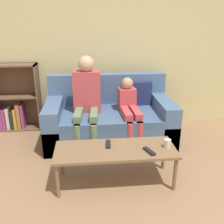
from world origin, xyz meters
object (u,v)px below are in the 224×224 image
at_px(couch, 110,119).
at_px(tv_remote_1, 149,151).
at_px(coffee_table, 115,152).
at_px(person_child, 129,108).
at_px(person_adult, 87,95).
at_px(tv_remote_0, 108,144).
at_px(cup_near, 167,143).
at_px(bookshelf, 14,104).

relative_size(couch, tv_remote_1, 10.21).
relative_size(coffee_table, person_child, 1.39).
xyz_separation_m(person_adult, tv_remote_0, (0.22, -0.91, -0.29)).
xyz_separation_m(person_child, tv_remote_0, (-0.36, -0.84, -0.11)).
bearing_deg(cup_near, tv_remote_1, -159.86).
height_order(bookshelf, tv_remote_1, bookshelf).
height_order(bookshelf, tv_remote_0, bookshelf).
xyz_separation_m(bookshelf, person_child, (1.76, -0.68, 0.12)).
bearing_deg(person_adult, couch, 19.65).
xyz_separation_m(bookshelf, person_adult, (1.17, -0.61, 0.30)).
distance_m(couch, tv_remote_0, 1.01).
bearing_deg(person_adult, coffee_table, -69.70).
height_order(bookshelf, person_adult, person_adult).
bearing_deg(bookshelf, cup_near, -39.03).
relative_size(bookshelf, coffee_table, 0.82).
xyz_separation_m(coffee_table, person_child, (0.30, 0.93, 0.16)).
height_order(bookshelf, coffee_table, bookshelf).
relative_size(person_adult, tv_remote_0, 7.11).
bearing_deg(cup_near, person_adult, 129.35).
bearing_deg(cup_near, bookshelf, 140.97).
xyz_separation_m(bookshelf, tv_remote_0, (1.39, -1.51, 0.01)).
height_order(couch, coffee_table, couch).
bearing_deg(tv_remote_1, bookshelf, 115.10).
bearing_deg(couch, person_adult, -164.51).
relative_size(person_adult, person_child, 1.34).
distance_m(bookshelf, tv_remote_1, 2.48).
xyz_separation_m(couch, person_adult, (-0.33, -0.09, 0.42)).
bearing_deg(tv_remote_0, coffee_table, -48.58).
height_order(coffee_table, tv_remote_0, tv_remote_0).
bearing_deg(tv_remote_1, person_child, 70.94).
distance_m(coffee_table, cup_near, 0.56).
bearing_deg(bookshelf, couch, -19.00).
height_order(person_adult, tv_remote_0, person_adult).
distance_m(coffee_table, person_child, 0.99).
bearing_deg(person_child, person_adult, 169.68).
relative_size(person_child, tv_remote_1, 5.23).
distance_m(bookshelf, cup_near, 2.59).
relative_size(coffee_table, person_adult, 1.04).
bearing_deg(person_adult, tv_remote_0, -72.14).
height_order(coffee_table, cup_near, cup_near).
xyz_separation_m(couch, cup_near, (0.51, -1.12, 0.16)).
bearing_deg(tv_remote_0, bookshelf, 137.27).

